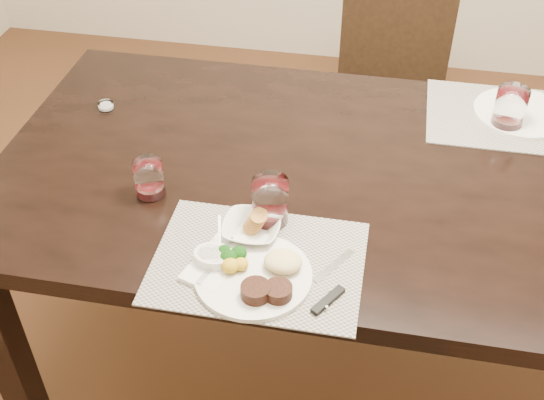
% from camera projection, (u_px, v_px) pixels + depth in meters
% --- Properties ---
extents(ground_plane, '(4.50, 4.50, 0.00)m').
position_uv_depth(ground_plane, '(357.00, 357.00, 2.22)').
color(ground_plane, '#462B16').
rests_on(ground_plane, ground).
extents(dining_table, '(2.00, 1.00, 0.75)m').
position_uv_depth(dining_table, '(378.00, 200.00, 1.79)').
color(dining_table, black).
rests_on(dining_table, ground).
extents(chair_far, '(0.42, 0.42, 0.90)m').
position_uv_depth(chair_far, '(391.00, 78.00, 2.59)').
color(chair_far, black).
rests_on(chair_far, ground).
extents(placemat_near, '(0.46, 0.34, 0.00)m').
position_uv_depth(placemat_near, '(258.00, 262.00, 1.49)').
color(placemat_near, gray).
rests_on(placemat_near, dining_table).
extents(placemat_far, '(0.46, 0.34, 0.00)m').
position_uv_depth(placemat_far, '(509.00, 118.00, 1.93)').
color(placemat_far, gray).
rests_on(placemat_far, dining_table).
extents(dinner_plate, '(0.25, 0.25, 0.05)m').
position_uv_depth(dinner_plate, '(258.00, 274.00, 1.44)').
color(dinner_plate, silver).
rests_on(dinner_plate, placemat_near).
extents(napkin_fork, '(0.14, 0.18, 0.02)m').
position_uv_depth(napkin_fork, '(216.00, 262.00, 1.48)').
color(napkin_fork, silver).
rests_on(napkin_fork, placemat_near).
extents(steak_knife, '(0.08, 0.21, 0.01)m').
position_uv_depth(steak_knife, '(329.00, 292.00, 1.42)').
color(steak_knife, white).
rests_on(steak_knife, placemat_near).
extents(cracker_bowl, '(0.13, 0.13, 0.06)m').
position_uv_depth(cracker_bowl, '(252.00, 228.00, 1.55)').
color(cracker_bowl, silver).
rests_on(cracker_bowl, placemat_near).
extents(sauce_ramekin, '(0.09, 0.13, 0.07)m').
position_uv_depth(sauce_ramekin, '(214.00, 258.00, 1.48)').
color(sauce_ramekin, silver).
rests_on(sauce_ramekin, placemat_near).
extents(wine_glass_near, '(0.08, 0.08, 0.12)m').
position_uv_depth(wine_glass_near, '(270.00, 203.00, 1.56)').
color(wine_glass_near, white).
rests_on(wine_glass_near, placemat_near).
extents(far_plate, '(0.27, 0.27, 0.01)m').
position_uv_depth(far_plate, '(521.00, 113.00, 1.94)').
color(far_plate, silver).
rests_on(far_plate, placemat_far).
extents(wine_glass_far, '(0.09, 0.09, 0.12)m').
position_uv_depth(wine_glass_far, '(509.00, 110.00, 1.86)').
color(wine_glass_far, white).
rests_on(wine_glass_far, placemat_far).
extents(wine_glass_side, '(0.07, 0.07, 0.10)m').
position_uv_depth(wine_glass_side, '(149.00, 180.00, 1.65)').
color(wine_glass_side, white).
rests_on(wine_glass_side, dining_table).
extents(salt_cellar, '(0.04, 0.04, 0.02)m').
position_uv_depth(salt_cellar, '(106.00, 106.00, 1.97)').
color(salt_cellar, white).
rests_on(salt_cellar, dining_table).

